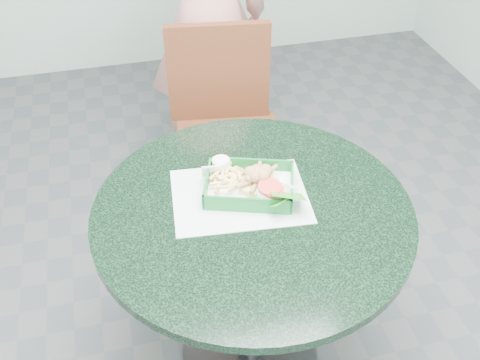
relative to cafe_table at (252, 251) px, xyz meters
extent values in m
cube|color=#303335|center=(0.00, 0.00, -0.58)|extent=(4.00, 5.00, 0.02)
cylinder|color=#333338|center=(0.00, 0.00, -0.57)|extent=(0.53, 0.53, 0.02)
cylinder|color=#333338|center=(0.00, 0.00, -0.20)|extent=(0.10, 0.10, 0.70)
cylinder|color=#314C37|center=(0.00, 0.00, 0.15)|extent=(0.99, 0.99, 0.03)
cube|color=#3B1C11|center=(0.10, 0.76, -0.13)|extent=(0.46, 0.46, 0.04)
cube|color=#3B1C11|center=(0.10, 0.97, 0.12)|extent=(0.46, 0.04, 0.46)
cube|color=#3B1C11|center=(-0.09, 0.56, -0.37)|extent=(0.04, 0.04, 0.43)
cube|color=#3B1C11|center=(0.30, 0.56, -0.37)|extent=(0.04, 0.04, 0.43)
cube|color=#3B1C11|center=(-0.09, 0.96, -0.37)|extent=(0.04, 0.04, 0.43)
cube|color=#3B1C11|center=(0.30, 0.96, -0.37)|extent=(0.04, 0.04, 0.43)
cube|color=silver|center=(-0.03, 0.06, 0.17)|extent=(0.44, 0.35, 0.00)
cube|color=#116726|center=(0.01, 0.07, 0.18)|extent=(0.27, 0.20, 0.01)
cube|color=white|center=(0.01, 0.07, 0.18)|extent=(0.26, 0.19, 0.00)
cube|color=#116726|center=(0.01, 0.17, 0.20)|extent=(0.27, 0.01, 0.05)
cube|color=#116726|center=(0.01, -0.02, 0.20)|extent=(0.27, 0.01, 0.05)
cube|color=#116726|center=(0.14, 0.07, 0.20)|extent=(0.01, 0.20, 0.05)
cube|color=#116726|center=(-0.12, 0.07, 0.20)|extent=(0.01, 0.20, 0.05)
cylinder|color=#D0BE6D|center=(0.04, 0.09, 0.20)|extent=(0.13, 0.13, 0.02)
cylinder|color=white|center=(-0.09, 0.15, 0.22)|extent=(0.06, 0.06, 0.03)
cylinder|color=white|center=(-0.09, 0.15, 0.23)|extent=(0.05, 0.05, 0.00)
cylinder|color=silver|center=(0.08, 0.03, 0.20)|extent=(0.09, 0.09, 0.03)
torus|color=white|center=(0.08, 0.03, 0.22)|extent=(0.08, 0.08, 0.01)
cylinder|color=#E53F31|center=(0.08, 0.03, 0.23)|extent=(0.07, 0.07, 0.01)
camera|label=1|loc=(-0.34, -1.21, 1.35)|focal=42.00mm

